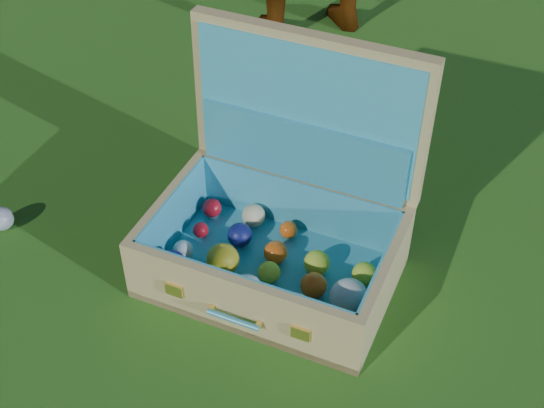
% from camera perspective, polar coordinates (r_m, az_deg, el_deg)
% --- Properties ---
extents(ground, '(60.00, 60.00, 0.00)m').
position_cam_1_polar(ground, '(1.98, -4.59, -1.49)').
color(ground, '#215114').
rests_on(ground, ground).
extents(stray_ball, '(0.06, 0.06, 0.06)m').
position_cam_1_polar(stray_ball, '(2.06, -19.71, -1.05)').
color(stray_ball, teal).
rests_on(stray_ball, ground).
extents(suitcase, '(0.69, 0.61, 0.55)m').
position_cam_1_polar(suitcase, '(1.77, 0.83, -0.84)').
color(suitcase, tan).
rests_on(suitcase, ground).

